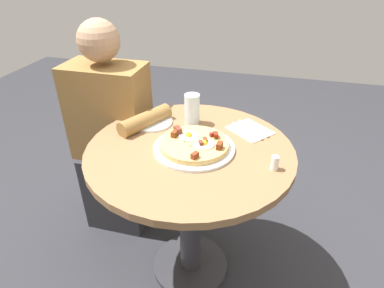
{
  "coord_description": "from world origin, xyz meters",
  "views": [
    {
      "loc": [
        -0.29,
        1.05,
        1.4
      ],
      "look_at": [
        -0.01,
        0.0,
        0.73
      ],
      "focal_mm": 30.41,
      "sensor_mm": 36.0,
      "label": 1
    }
  ],
  "objects_px": {
    "pizza_plate": "(194,148)",
    "fork": "(247,131)",
    "dining_table": "(190,181)",
    "salt_shaker": "(275,163)",
    "bread_plate": "(152,122)",
    "breakfast_pizza": "(194,144)",
    "water_glass": "(192,109)",
    "person_seated": "(114,144)",
    "knife": "(253,128)"
  },
  "relations": [
    {
      "from": "pizza_plate",
      "to": "fork",
      "type": "distance_m",
      "value": 0.27
    },
    {
      "from": "dining_table",
      "to": "salt_shaker",
      "type": "relative_size",
      "value": 15.41
    },
    {
      "from": "dining_table",
      "to": "bread_plate",
      "type": "relative_size",
      "value": 4.49
    },
    {
      "from": "dining_table",
      "to": "fork",
      "type": "xyz_separation_m",
      "value": [
        -0.2,
        -0.19,
        0.17
      ]
    },
    {
      "from": "breakfast_pizza",
      "to": "salt_shaker",
      "type": "bearing_deg",
      "value": 169.37
    },
    {
      "from": "fork",
      "to": "water_glass",
      "type": "relative_size",
      "value": 1.3
    },
    {
      "from": "bread_plate",
      "to": "fork",
      "type": "xyz_separation_m",
      "value": [
        -0.42,
        -0.03,
        0.0
      ]
    },
    {
      "from": "person_seated",
      "to": "fork",
      "type": "relative_size",
      "value": 6.31
    },
    {
      "from": "breakfast_pizza",
      "to": "knife",
      "type": "distance_m",
      "value": 0.3
    },
    {
      "from": "bread_plate",
      "to": "fork",
      "type": "distance_m",
      "value": 0.42
    },
    {
      "from": "person_seated",
      "to": "pizza_plate",
      "type": "distance_m",
      "value": 0.6
    },
    {
      "from": "bread_plate",
      "to": "salt_shaker",
      "type": "relative_size",
      "value": 3.44
    },
    {
      "from": "pizza_plate",
      "to": "water_glass",
      "type": "xyz_separation_m",
      "value": [
        0.06,
        -0.21,
        0.06
      ]
    },
    {
      "from": "person_seated",
      "to": "salt_shaker",
      "type": "xyz_separation_m",
      "value": [
        -0.81,
        0.31,
        0.23
      ]
    },
    {
      "from": "person_seated",
      "to": "knife",
      "type": "relative_size",
      "value": 6.31
    },
    {
      "from": "dining_table",
      "to": "fork",
      "type": "distance_m",
      "value": 0.33
    },
    {
      "from": "dining_table",
      "to": "person_seated",
      "type": "height_order",
      "value": "person_seated"
    },
    {
      "from": "pizza_plate",
      "to": "breakfast_pizza",
      "type": "relative_size",
      "value": 1.18
    },
    {
      "from": "dining_table",
      "to": "water_glass",
      "type": "bearing_deg",
      "value": -77.57
    },
    {
      "from": "fork",
      "to": "water_glass",
      "type": "bearing_deg",
      "value": -144.3
    },
    {
      "from": "bread_plate",
      "to": "knife",
      "type": "bearing_deg",
      "value": -172.96
    },
    {
      "from": "pizza_plate",
      "to": "salt_shaker",
      "type": "distance_m",
      "value": 0.32
    },
    {
      "from": "pizza_plate",
      "to": "dining_table",
      "type": "bearing_deg",
      "value": -20.44
    },
    {
      "from": "fork",
      "to": "salt_shaker",
      "type": "height_order",
      "value": "salt_shaker"
    },
    {
      "from": "pizza_plate",
      "to": "salt_shaker",
      "type": "height_order",
      "value": "salt_shaker"
    },
    {
      "from": "bread_plate",
      "to": "salt_shaker",
      "type": "bearing_deg",
      "value": 157.92
    },
    {
      "from": "breakfast_pizza",
      "to": "fork",
      "type": "xyz_separation_m",
      "value": [
        -0.18,
        -0.19,
        -0.02
      ]
    },
    {
      "from": "pizza_plate",
      "to": "fork",
      "type": "bearing_deg",
      "value": -133.83
    },
    {
      "from": "breakfast_pizza",
      "to": "fork",
      "type": "bearing_deg",
      "value": -133.88
    },
    {
      "from": "breakfast_pizza",
      "to": "salt_shaker",
      "type": "relative_size",
      "value": 5.05
    },
    {
      "from": "dining_table",
      "to": "knife",
      "type": "distance_m",
      "value": 0.36
    },
    {
      "from": "knife",
      "to": "bread_plate",
      "type": "bearing_deg",
      "value": -133.71
    },
    {
      "from": "water_glass",
      "to": "pizza_plate",
      "type": "bearing_deg",
      "value": 106.94
    },
    {
      "from": "salt_shaker",
      "to": "breakfast_pizza",
      "type": "bearing_deg",
      "value": -10.63
    },
    {
      "from": "pizza_plate",
      "to": "breakfast_pizza",
      "type": "height_order",
      "value": "breakfast_pizza"
    },
    {
      "from": "person_seated",
      "to": "breakfast_pizza",
      "type": "xyz_separation_m",
      "value": [
        -0.5,
        0.26,
        0.23
      ]
    },
    {
      "from": "person_seated",
      "to": "dining_table",
      "type": "bearing_deg",
      "value": 152.49
    },
    {
      "from": "breakfast_pizza",
      "to": "bread_plate",
      "type": "height_order",
      "value": "breakfast_pizza"
    },
    {
      "from": "knife",
      "to": "salt_shaker",
      "type": "distance_m",
      "value": 0.3
    },
    {
      "from": "person_seated",
      "to": "salt_shaker",
      "type": "relative_size",
      "value": 21.17
    },
    {
      "from": "dining_table",
      "to": "knife",
      "type": "xyz_separation_m",
      "value": [
        -0.23,
        -0.21,
        0.17
      ]
    },
    {
      "from": "water_glass",
      "to": "salt_shaker",
      "type": "height_order",
      "value": "water_glass"
    },
    {
      "from": "person_seated",
      "to": "knife",
      "type": "xyz_separation_m",
      "value": [
        -0.71,
        0.04,
        0.21
      ]
    },
    {
      "from": "person_seated",
      "to": "salt_shaker",
      "type": "distance_m",
      "value": 0.9
    },
    {
      "from": "fork",
      "to": "knife",
      "type": "bearing_deg",
      "value": 90.0
    },
    {
      "from": "person_seated",
      "to": "breakfast_pizza",
      "type": "distance_m",
      "value": 0.61
    },
    {
      "from": "person_seated",
      "to": "pizza_plate",
      "type": "height_order",
      "value": "person_seated"
    },
    {
      "from": "fork",
      "to": "knife",
      "type": "distance_m",
      "value": 0.04
    },
    {
      "from": "fork",
      "to": "water_glass",
      "type": "height_order",
      "value": "water_glass"
    },
    {
      "from": "bread_plate",
      "to": "water_glass",
      "type": "relative_size",
      "value": 1.34
    }
  ]
}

